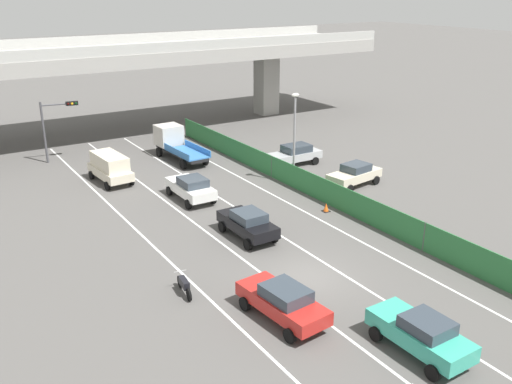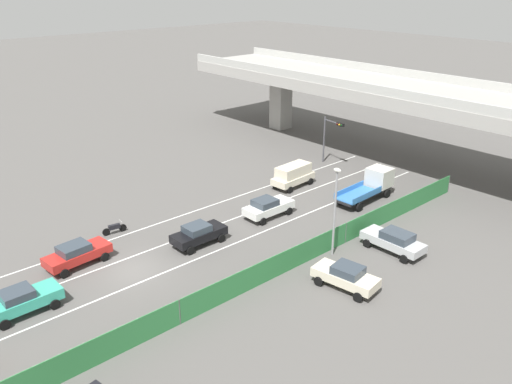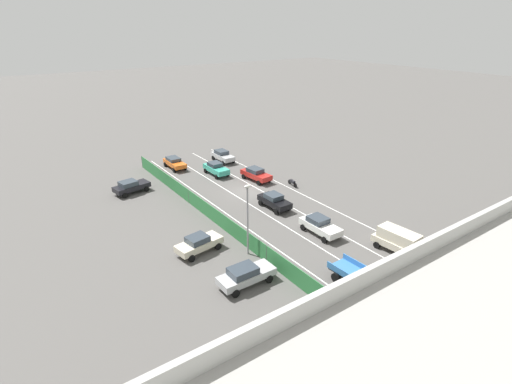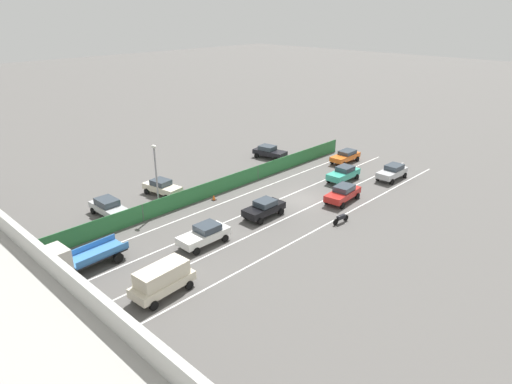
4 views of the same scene
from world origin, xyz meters
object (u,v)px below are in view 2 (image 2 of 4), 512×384
car_sedan_black (198,233)px  traffic_cone (263,270)px  motorcycle (114,228)px  car_van_cream (293,174)px  parked_wagon_silver (394,240)px  car_sedan_red (77,253)px  parked_sedan_cream (346,276)px  street_lamp (335,203)px  flatbed_truck_blue (373,184)px  car_taxi_teal (22,300)px  traffic_light (331,132)px  car_sedan_white (268,207)px

car_sedan_black → traffic_cone: car_sedan_black is taller
motorcycle → traffic_cone: bearing=20.4°
car_van_cream → parked_wagon_silver: 14.41m
motorcycle → traffic_cone: size_ratio=3.37×
car_sedan_red → car_van_cream: bearing=90.8°
parked_sedan_cream → traffic_cone: bearing=-150.0°
car_sedan_black → traffic_cone: bearing=6.2°
traffic_cone → car_van_cream: bearing=127.0°
parked_wagon_silver → street_lamp: bearing=-126.2°
car_sedan_red → car_van_cream: (-0.31, 21.79, 0.30)m
car_sedan_red → parked_wagon_silver: 22.57m
car_sedan_red → flatbed_truck_blue: size_ratio=0.73×
car_van_cream → traffic_cone: 16.31m
flatbed_truck_blue → parked_wagon_silver: (7.21, -7.17, -0.40)m
car_sedan_black → parked_wagon_silver: (10.42, 9.92, 0.01)m
flatbed_truck_blue → parked_sedan_cream: flatbed_truck_blue is taller
car_taxi_teal → street_lamp: (7.70, 19.22, 3.16)m
flatbed_truck_blue → motorcycle: size_ratio=3.30×
parked_wagon_silver → car_sedan_red: bearing=-127.0°
car_sedan_black → street_lamp: bearing=38.9°
car_sedan_black → car_taxi_teal: car_taxi_teal is taller
car_sedan_black → parked_sedan_cream: size_ratio=0.94×
car_sedan_red → traffic_cone: size_ratio=8.10×
car_van_cream → traffic_light: traffic_light is taller
street_lamp → traffic_cone: bearing=-104.3°
flatbed_truck_blue → parked_sedan_cream: bearing=-59.6°
car_taxi_teal → traffic_light: size_ratio=0.87×
car_sedan_black → motorcycle: size_ratio=2.17×
car_van_cream → parked_sedan_cream: 17.86m
car_sedan_white → traffic_cone: car_sedan_white is taller
car_taxi_teal → traffic_light: bearing=98.9°
car_sedan_black → flatbed_truck_blue: bearing=79.3°
car_sedan_black → car_sedan_white: bearing=90.7°
motorcycle → street_lamp: size_ratio=0.29×
parked_wagon_silver → car_sedan_black: bearing=-136.4°
flatbed_truck_blue → motorcycle: 22.83m
car_sedan_white → traffic_cone: size_ratio=7.66×
car_sedan_red → car_taxi_teal: (3.21, -4.87, 0.01)m
flatbed_truck_blue → traffic_light: traffic_light is taller
car_taxi_teal → parked_sedan_cream: 19.88m
car_van_cream → motorcycle: car_van_cream is taller
car_sedan_black → parked_wagon_silver: parked_wagon_silver is taller
car_sedan_red → parked_sedan_cream: 18.45m
car_sedan_black → parked_sedan_cream: (11.18, 3.49, 0.00)m
parked_sedan_cream → traffic_cone: 5.65m
parked_wagon_silver → traffic_cone: bearing=-113.9°
parked_sedan_cream → car_taxi_teal: bearing=-124.1°
car_sedan_white → parked_wagon_silver: bearing=14.5°
car_van_cream → motorcycle: size_ratio=2.35×
flatbed_truck_blue → traffic_cone: flatbed_truck_blue is taller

